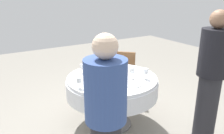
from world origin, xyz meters
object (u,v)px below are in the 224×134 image
bottle_amber_front (114,69)px  person_near (211,78)px  wine_glass_north (79,80)px  plate_mid (92,78)px  bottle_brown_right (102,63)px  person_right (106,124)px  bottle_dark_green_near (97,78)px  dining_table (112,87)px  wine_glass_outer (83,67)px  bottle_clear_south (109,66)px  plate_east (133,84)px  plate_left (134,69)px  wine_glass_far (132,71)px  wine_glass_front (146,72)px  chair_far (124,69)px

bottle_amber_front → person_near: size_ratio=0.17×
wine_glass_north → plate_mid: (-0.27, -0.17, -0.09)m
bottle_brown_right → wine_glass_north: (0.53, 0.38, -0.03)m
person_right → bottle_dark_green_near: bearing=-80.0°
dining_table → wine_glass_outer: (0.28, -0.34, 0.25)m
bottle_clear_south → plate_east: size_ratio=1.38×
wine_glass_north → plate_left: 0.99m
bottle_brown_right → plate_mid: (0.26, 0.21, -0.12)m
bottle_clear_south → wine_glass_far: 0.33m
bottle_amber_front → person_near: 1.20m
dining_table → plate_east: size_ratio=5.55×
wine_glass_front → plate_left: size_ratio=0.59×
dining_table → plate_left: size_ratio=5.20×
bottle_brown_right → bottle_dark_green_near: bottle_brown_right is taller
bottle_clear_south → plate_east: (-0.09, 0.43, -0.14)m
wine_glass_far → person_near: person_near is taller
wine_glass_north → dining_table: bearing=-168.4°
bottle_clear_south → person_near: person_near is taller
chair_far → person_near: bearing=-41.6°
bottle_brown_right → plate_east: size_ratio=1.22×
bottle_amber_front → wine_glass_front: (-0.34, 0.24, -0.02)m
bottle_brown_right → person_right: size_ratio=0.18×
plate_east → dining_table: bearing=-78.4°
wine_glass_front → plate_east: 0.29m
dining_table → wine_glass_north: wine_glass_north is taller
bottle_dark_green_near → plate_mid: (-0.07, -0.28, -0.11)m
bottle_brown_right → person_right: person_right is taller
wine_glass_far → plate_east: wine_glass_far is taller
wine_glass_north → bottle_amber_front: bearing=-173.8°
wine_glass_front → plate_left: bearing=-103.8°
wine_glass_outer → wine_glass_front: bearing=134.6°
wine_glass_front → wine_glass_north: (0.88, -0.18, -0.01)m
bottle_amber_front → wine_glass_far: bearing=144.1°
wine_glass_front → wine_glass_north: 0.89m
dining_table → chair_far: 0.97m
plate_left → plate_mid: bearing=2.2°
bottle_clear_south → wine_glass_north: 0.54m
bottle_clear_south → plate_east: 0.46m
plate_east → chair_far: bearing=-119.7°
dining_table → bottle_amber_front: bottle_amber_front is taller
bottle_amber_front → chair_far: bearing=-132.6°
wine_glass_front → plate_mid: wine_glass_front is taller
plate_left → chair_far: size_ratio=0.28×
wine_glass_north → plate_mid: size_ratio=0.52×
dining_table → wine_glass_front: size_ratio=8.74×
bottle_brown_right → bottle_clear_south: 0.21m
bottle_brown_right → chair_far: (-0.68, -0.42, -0.35)m
wine_glass_far → bottle_brown_right: bearing=-66.5°
bottle_brown_right → bottle_dark_green_near: size_ratio=1.02×
bottle_dark_green_near → plate_mid: 0.31m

